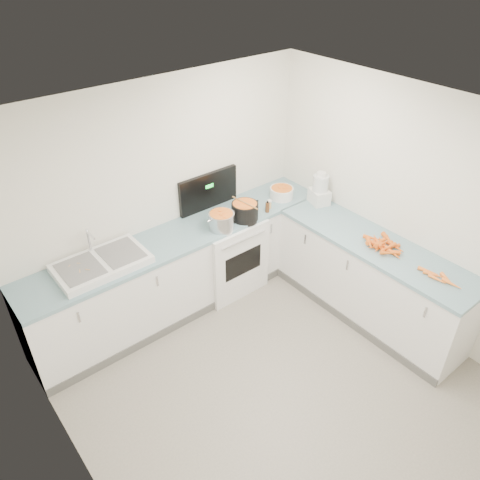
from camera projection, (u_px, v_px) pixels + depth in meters
floor at (289, 396)px, 4.34m from camera, size 3.50×4.00×0.00m
ceiling at (313, 143)px, 2.93m from camera, size 3.50×4.00×0.00m
wall_back at (164, 197)px, 4.92m from camera, size 3.50×0.00×2.50m
wall_left at (86, 418)px, 2.73m from camera, size 0.00×4.00×2.50m
wall_right at (427, 220)px, 4.55m from camera, size 0.00×4.00×2.50m
counter_back at (185, 269)px, 5.17m from camera, size 3.50×0.62×0.94m
counter_right at (370, 279)px, 5.02m from camera, size 0.62×2.20×0.94m
stove at (225, 251)px, 5.44m from camera, size 0.76×0.65×1.36m
sink at (101, 263)px, 4.42m from camera, size 0.86×0.52×0.31m
steel_pot at (222, 222)px, 4.95m from camera, size 0.34×0.34×0.20m
black_pot at (245, 212)px, 5.11m from camera, size 0.37×0.37×0.21m
wooden_spoon at (245, 203)px, 5.04m from camera, size 0.05×0.38×0.02m
mixing_bowl at (282, 193)px, 5.51m from camera, size 0.36×0.36×0.13m
extract_bottle at (267, 207)px, 5.24m from camera, size 0.05×0.05×0.12m
spice_jar at (269, 205)px, 5.32m from camera, size 0.05×0.05×0.08m
food_processor at (320, 190)px, 5.35m from camera, size 0.25×0.28×0.39m
carrot_pile at (383, 245)px, 4.67m from camera, size 0.38×0.47×0.08m
peeled_carrots at (439, 277)px, 4.27m from camera, size 0.15×0.43×0.04m
peelings at (82, 268)px, 4.29m from camera, size 0.20×0.24×0.01m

